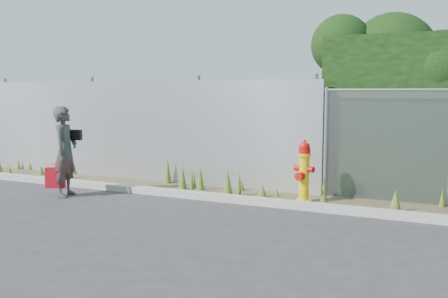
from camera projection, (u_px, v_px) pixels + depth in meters
ground at (202, 229)px, 7.16m from camera, size 80.00×80.00×0.00m
curb at (249, 200)px, 8.78m from camera, size 16.00×0.22×0.12m
weed_strip at (265, 191)px, 9.29m from camera, size 16.00×1.35×0.55m
corrugated_fence at (135, 131)px, 11.10m from camera, size 8.50×0.21×2.30m
fire_hydrant at (304, 173)px, 8.79m from camera, size 0.38×0.34×1.12m
woman at (65, 152)px, 9.33m from camera, size 0.57×0.71×1.70m
red_tote_bag at (55, 178)px, 9.30m from camera, size 0.35×0.13×0.46m
black_shoulder_bag at (75, 135)px, 9.43m from camera, size 0.26×0.11×0.20m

